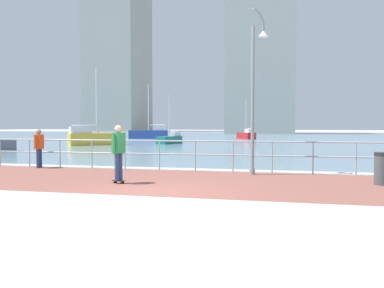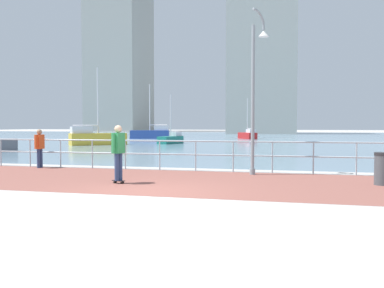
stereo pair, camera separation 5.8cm
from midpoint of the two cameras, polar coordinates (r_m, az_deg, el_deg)
ground at (r=50.02m, az=9.58°, el=0.59°), size 220.00×220.00×0.00m
brick_paving at (r=12.79m, az=-2.56°, el=-5.05°), size 28.00×5.64×0.01m
harbor_water at (r=60.12m, az=10.26°, el=0.91°), size 180.00×88.00×0.00m
waterfront_railing at (r=15.43m, az=0.36°, el=-0.82°), size 25.25×0.06×1.14m
lamppost at (r=14.65m, az=8.61°, el=8.23°), size 0.59×0.72×5.70m
skateboarder at (r=12.30m, az=-10.16°, el=-0.62°), size 0.41×0.56×1.70m
bystander at (r=17.67m, az=-20.29°, el=-0.19°), size 0.24×0.55×1.54m
trash_bin at (r=13.02m, az=24.47°, el=-3.08°), size 0.46×0.46×0.93m
sailboat_ivory at (r=53.63m, az=-5.81°, el=1.45°), size 5.16×2.63×6.94m
sailboat_gray at (r=53.04m, az=7.41°, el=1.24°), size 2.79×3.71×5.10m
sailboat_blue at (r=38.69m, az=-3.07°, el=0.69°), size 1.72×3.36×4.52m
sailboat_yellow at (r=36.96m, az=-13.19°, el=0.86°), size 4.55×4.24×6.69m
tower_steel at (r=125.18m, az=-10.07°, el=11.56°), size 14.75×17.71×44.35m
tower_brick at (r=89.20m, az=9.57°, el=10.27°), size 13.52×15.30×29.07m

